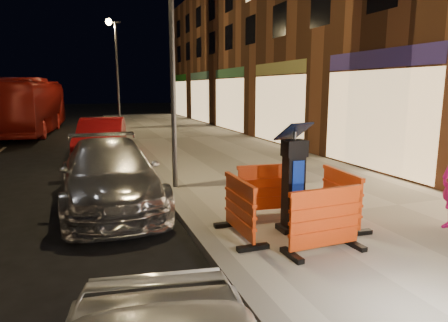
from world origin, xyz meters
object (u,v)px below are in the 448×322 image
object	(u,v)px
barrier_front	(325,221)
bus_doubledecker	(30,134)
parking_kiosk	(293,181)
barrier_back	(268,189)
barrier_bldgside	(341,198)
car_silver	(112,206)
barrier_kerbside	(240,209)
car_red	(103,157)

from	to	relation	value
barrier_front	bus_doubledecker	world-z (taller)	bus_doubledecker
barrier_front	bus_doubledecker	xyz separation A→B (m)	(-6.05, 19.57, -0.63)
parking_kiosk	barrier_back	size ratio (longest dim) A/B	1.40
barrier_front	barrier_back	distance (m)	1.90
barrier_bldgside	car_silver	size ratio (longest dim) A/B	0.26
barrier_front	barrier_back	bearing A→B (deg)	87.05
barrier_kerbside	car_silver	distance (m)	3.52
parking_kiosk	barrier_kerbside	size ratio (longest dim) A/B	1.40
car_silver	bus_doubledecker	bearing A→B (deg)	101.10
car_red	barrier_kerbside	bearing A→B (deg)	-71.60
barrier_back	bus_doubledecker	bearing A→B (deg)	113.96
barrier_back	parking_kiosk	bearing A→B (deg)	-84.95
barrier_kerbside	bus_doubledecker	world-z (taller)	bus_doubledecker
car_red	bus_doubledecker	xyz separation A→B (m)	(-3.44, 9.21, 0.00)
parking_kiosk	barrier_kerbside	bearing A→B (deg)	-177.95
barrier_kerbside	bus_doubledecker	distance (m)	19.31
barrier_back	barrier_bldgside	size ratio (longest dim) A/B	1.00
barrier_back	car_silver	bearing A→B (deg)	148.85
parking_kiosk	car_red	size ratio (longest dim) A/B	0.40
car_silver	barrier_bldgside	bearing A→B (deg)	-39.51
parking_kiosk	bus_doubledecker	distance (m)	19.60
barrier_bldgside	barrier_back	bearing A→B (deg)	49.05
car_silver	car_red	xyz separation A→B (m)	(0.13, 6.45, 0.00)
car_silver	bus_doubledecker	xyz separation A→B (m)	(-3.31, 15.66, 0.00)
barrier_kerbside	car_red	distance (m)	9.58
parking_kiosk	bus_doubledecker	size ratio (longest dim) A/B	0.16
barrier_kerbside	barrier_bldgside	world-z (taller)	same
parking_kiosk	car_silver	distance (m)	4.16
barrier_front	car_red	distance (m)	10.70
parking_kiosk	car_red	distance (m)	9.82
barrier_back	car_silver	distance (m)	3.46
barrier_bldgside	car_red	xyz separation A→B (m)	(-3.57, 9.41, -0.63)
parking_kiosk	car_red	xyz separation A→B (m)	(-2.62, 9.41, -1.01)
bus_doubledecker	car_red	bearing A→B (deg)	-65.20
barrier_front	bus_doubledecker	size ratio (longest dim) A/B	0.11
barrier_kerbside	car_red	size ratio (longest dim) A/B	0.28
barrier_bldgside	car_red	distance (m)	10.08
barrier_front	car_silver	distance (m)	4.82
barrier_back	bus_doubledecker	distance (m)	18.69
barrier_bldgside	car_red	world-z (taller)	barrier_bldgside
barrier_kerbside	barrier_front	bearing A→B (deg)	-134.95
car_silver	bus_doubledecker	distance (m)	16.00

